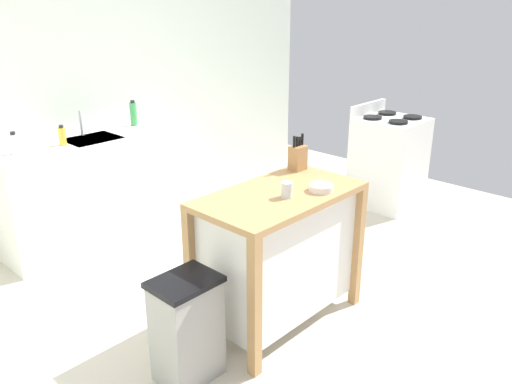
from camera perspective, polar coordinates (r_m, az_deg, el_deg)
ground_plane at (r=3.66m, az=0.11°, el=-13.26°), size 6.88×6.88×0.00m
wall_back at (r=4.91m, az=-19.78°, el=10.86°), size 5.88×0.10×2.60m
kitchen_island at (r=3.38m, az=2.49°, el=-6.38°), size 1.08×0.60×0.91m
knife_block at (r=3.61m, az=4.58°, el=3.83°), size 0.11×0.09×0.25m
bowl_ceramic_small at (r=3.25m, az=7.14°, el=0.50°), size 0.15×0.15×0.04m
drinking_cup at (r=3.12m, az=3.38°, el=0.24°), size 0.07×0.07×0.09m
trash_bin at (r=3.01m, az=-7.53°, el=-14.62°), size 0.36×0.28×0.63m
sink_counter at (r=4.80m, az=-17.00°, el=0.46°), size 1.70×0.60×0.90m
sink_faucet at (r=4.77m, az=-18.57°, el=7.17°), size 0.02×0.02×0.22m
bottle_hand_soap at (r=4.51m, az=-20.40°, el=5.75°), size 0.06×0.06×0.17m
bottle_dish_soap at (r=4.39m, az=-24.88°, el=4.80°), size 0.06×0.06×0.18m
bottle_spray_cleaner at (r=5.01m, az=-13.24°, el=8.32°), size 0.06×0.06×0.24m
stove at (r=5.46m, az=14.24°, el=3.26°), size 0.60×0.60×1.02m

